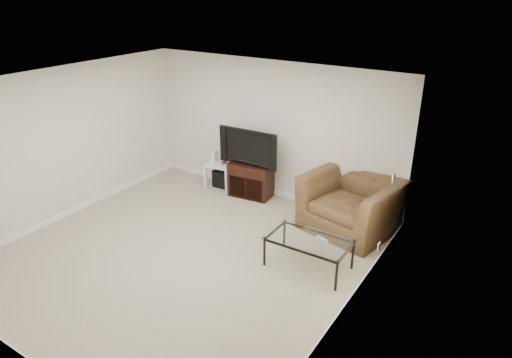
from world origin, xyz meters
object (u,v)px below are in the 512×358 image
Objects in this scene: tv_stand at (252,179)px; subwoofer at (224,178)px; side_table at (222,174)px; recliner at (352,195)px; coffee_table at (308,253)px; television at (251,146)px.

tv_stand is 2.32× the size of subwoofer.
side_table is 0.08m from subwoofer.
recliner is 1.38m from coffee_table.
tv_stand is 0.66m from television.
recliner reaches higher than coffee_table.
television reaches higher than side_table.
recliner is at bearing -4.78° from side_table.
coffee_table is at bearing -45.08° from tv_stand.
subwoofer is at bearing -173.72° from recliner.
coffee_table is at bearing -30.91° from subwoofer.
side_table is at bearing -173.15° from recliner.
subwoofer is at bearing 171.25° from tv_stand.
recliner is (2.72, -0.25, 0.43)m from subwoofer.
subwoofer is at bearing 149.09° from coffee_table.
side_table reaches higher than coffee_table.
side_table is at bearing -138.51° from subwoofer.
tv_stand is at bearing 141.59° from coffee_table.
tv_stand is 1.50× the size of side_table.
television is 2.08m from recliner.
recliner is at bearing 86.82° from coffee_table.
side_table is 2.78m from recliner.
tv_stand is at bearing 94.59° from television.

